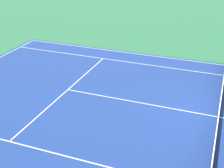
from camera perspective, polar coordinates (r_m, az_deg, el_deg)
The scene contains 4 objects.
ground_plane at distance 12.51m, azimuth 18.80°, elevation -5.73°, with size 60.00×60.00×0.00m, color #2D7247.
court_slab at distance 12.51m, azimuth 18.80°, elevation -5.73°, with size 24.20×11.40×0.00m, color navy.
court_line_markings at distance 12.51m, azimuth 18.80°, elevation -5.72°, with size 23.85×11.05×0.01m.
tennis_net at distance 12.27m, azimuth 19.12°, elevation -3.77°, with size 0.10×11.70×1.08m.
Camera 1 is at (0.15, 10.83, 6.25)m, focal length 49.86 mm.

